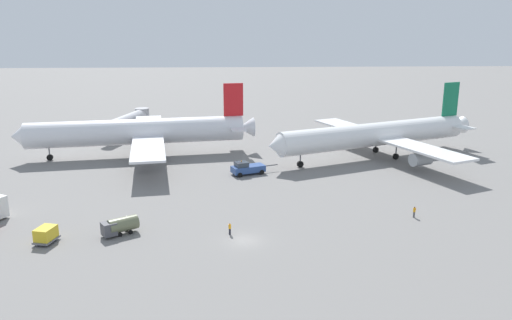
{
  "coord_description": "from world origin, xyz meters",
  "views": [
    {
      "loc": [
        -1.63,
        -61.83,
        27.59
      ],
      "look_at": [
        2.94,
        26.69,
        4.0
      ],
      "focal_mm": 35.09,
      "sensor_mm": 36.0,
      "label": 1
    }
  ],
  "objects_px": {
    "airliner_being_pushed": "(377,135)",
    "jet_bridge": "(129,120)",
    "gse_container_dolly_flat": "(46,234)",
    "gse_fuel_bowser_stubby": "(119,226)",
    "ground_crew_wing_walker_right": "(230,228)",
    "pushback_tug": "(247,168)",
    "ground_crew_marshaller_foreground": "(414,212)",
    "airliner_at_gate_left": "(139,132)"
  },
  "relations": [
    {
      "from": "gse_fuel_bowser_stubby",
      "to": "ground_crew_marshaller_foreground",
      "type": "distance_m",
      "value": 42.89
    },
    {
      "from": "airliner_being_pushed",
      "to": "ground_crew_marshaller_foreground",
      "type": "relative_size",
      "value": 28.83
    },
    {
      "from": "ground_crew_marshaller_foreground",
      "to": "airliner_being_pushed",
      "type": "bearing_deg",
      "value": 83.07
    },
    {
      "from": "pushback_tug",
      "to": "ground_crew_wing_walker_right",
      "type": "relative_size",
      "value": 5.56
    },
    {
      "from": "airliner_at_gate_left",
      "to": "jet_bridge",
      "type": "xyz_separation_m",
      "value": [
        -6.71,
        22.8,
        -1.37
      ]
    },
    {
      "from": "airliner_at_gate_left",
      "to": "pushback_tug",
      "type": "bearing_deg",
      "value": -33.73
    },
    {
      "from": "airliner_being_pushed",
      "to": "pushback_tug",
      "type": "xyz_separation_m",
      "value": [
        -28.53,
        -11.62,
        -3.81
      ]
    },
    {
      "from": "airliner_being_pushed",
      "to": "ground_crew_wing_walker_right",
      "type": "xyz_separation_m",
      "value": [
        -31.92,
        -40.64,
        -4.14
      ]
    },
    {
      "from": "airliner_being_pushed",
      "to": "gse_fuel_bowser_stubby",
      "type": "xyz_separation_m",
      "value": [
        -47.01,
        -39.92,
        -3.69
      ]
    },
    {
      "from": "airliner_at_gate_left",
      "to": "ground_crew_marshaller_foreground",
      "type": "height_order",
      "value": "airliner_at_gate_left"
    },
    {
      "from": "pushback_tug",
      "to": "ground_crew_wing_walker_right",
      "type": "bearing_deg",
      "value": -96.66
    },
    {
      "from": "gse_fuel_bowser_stubby",
      "to": "jet_bridge",
      "type": "distance_m",
      "value": 67.5
    },
    {
      "from": "gse_container_dolly_flat",
      "to": "ground_crew_marshaller_foreground",
      "type": "bearing_deg",
      "value": 7.09
    },
    {
      "from": "gse_fuel_bowser_stubby",
      "to": "ground_crew_wing_walker_right",
      "type": "distance_m",
      "value": 15.11
    },
    {
      "from": "pushback_tug",
      "to": "gse_fuel_bowser_stubby",
      "type": "relative_size",
      "value": 1.84
    },
    {
      "from": "pushback_tug",
      "to": "ground_crew_marshaller_foreground",
      "type": "relative_size",
      "value": 5.52
    },
    {
      "from": "ground_crew_marshaller_foreground",
      "to": "jet_bridge",
      "type": "distance_m",
      "value": 82.44
    },
    {
      "from": "gse_fuel_bowser_stubby",
      "to": "ground_crew_wing_walker_right",
      "type": "xyz_separation_m",
      "value": [
        15.09,
        -0.72,
        -0.45
      ]
    },
    {
      "from": "pushback_tug",
      "to": "gse_container_dolly_flat",
      "type": "bearing_deg",
      "value": -132.15
    },
    {
      "from": "airliner_at_gate_left",
      "to": "ground_crew_wing_walker_right",
      "type": "xyz_separation_m",
      "value": [
        19.67,
        -44.42,
        -4.51
      ]
    },
    {
      "from": "airliner_being_pushed",
      "to": "pushback_tug",
      "type": "distance_m",
      "value": 31.04
    },
    {
      "from": "airliner_being_pushed",
      "to": "airliner_at_gate_left",
      "type": "bearing_deg",
      "value": 175.81
    },
    {
      "from": "airliner_at_gate_left",
      "to": "gse_fuel_bowser_stubby",
      "type": "bearing_deg",
      "value": -84.02
    },
    {
      "from": "airliner_being_pushed",
      "to": "ground_crew_marshaller_foreground",
      "type": "distance_m",
      "value": 36.17
    },
    {
      "from": "ground_crew_marshaller_foreground",
      "to": "ground_crew_wing_walker_right",
      "type": "distance_m",
      "value": 28.03
    },
    {
      "from": "gse_container_dolly_flat",
      "to": "airliner_being_pushed",
      "type": "bearing_deg",
      "value": 36.88
    },
    {
      "from": "gse_container_dolly_flat",
      "to": "pushback_tug",
      "type": "bearing_deg",
      "value": 47.85
    },
    {
      "from": "pushback_tug",
      "to": "jet_bridge",
      "type": "bearing_deg",
      "value": 127.93
    },
    {
      "from": "gse_container_dolly_flat",
      "to": "jet_bridge",
      "type": "xyz_separation_m",
      "value": [
        -2.16,
        68.69,
        2.85
      ]
    },
    {
      "from": "airliner_being_pushed",
      "to": "jet_bridge",
      "type": "xyz_separation_m",
      "value": [
        -58.3,
        26.58,
        -1.0
      ]
    },
    {
      "from": "airliner_being_pushed",
      "to": "gse_container_dolly_flat",
      "type": "relative_size",
      "value": 13.54
    },
    {
      "from": "pushback_tug",
      "to": "ground_crew_marshaller_foreground",
      "type": "xyz_separation_m",
      "value": [
        24.19,
        -24.05,
        -0.33
      ]
    },
    {
      "from": "airliner_being_pushed",
      "to": "ground_crew_wing_walker_right",
      "type": "bearing_deg",
      "value": -128.15
    },
    {
      "from": "airliner_being_pushed",
      "to": "jet_bridge",
      "type": "bearing_deg",
      "value": 155.49
    },
    {
      "from": "gse_fuel_bowser_stubby",
      "to": "ground_crew_marshaller_foreground",
      "type": "xyz_separation_m",
      "value": [
        42.67,
        4.25,
        -0.44
      ]
    },
    {
      "from": "jet_bridge",
      "to": "ground_crew_wing_walker_right",
      "type": "bearing_deg",
      "value": -68.57
    },
    {
      "from": "airliner_being_pushed",
      "to": "ground_crew_marshaller_foreground",
      "type": "height_order",
      "value": "airliner_being_pushed"
    },
    {
      "from": "gse_container_dolly_flat",
      "to": "jet_bridge",
      "type": "bearing_deg",
      "value": 91.8
    },
    {
      "from": "gse_fuel_bowser_stubby",
      "to": "airliner_at_gate_left",
      "type": "bearing_deg",
      "value": 95.98
    },
    {
      "from": "pushback_tug",
      "to": "gse_fuel_bowser_stubby",
      "type": "height_order",
      "value": "pushback_tug"
    },
    {
      "from": "gse_container_dolly_flat",
      "to": "ground_crew_wing_walker_right",
      "type": "xyz_separation_m",
      "value": [
        24.22,
        1.48,
        -0.29
      ]
    },
    {
      "from": "airliner_being_pushed",
      "to": "gse_container_dolly_flat",
      "type": "xyz_separation_m",
      "value": [
        -56.14,
        -42.12,
        -3.85
      ]
    }
  ]
}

